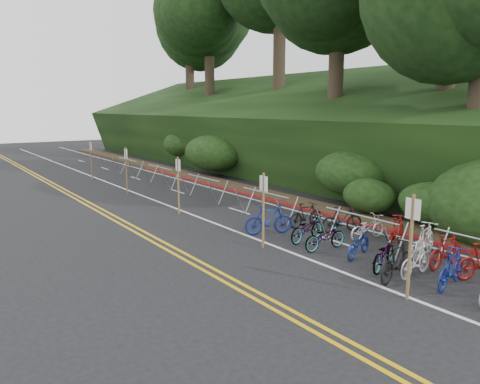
# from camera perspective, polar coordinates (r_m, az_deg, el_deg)

# --- Properties ---
(ground) EXTENTS (120.00, 120.00, 0.00)m
(ground) POSITION_cam_1_polar(r_m,az_deg,el_deg) (11.87, 15.65, -12.84)
(ground) COLOR black
(ground) RESTS_ON ground
(road_markings) EXTENTS (7.47, 80.00, 0.01)m
(road_markings) POSITION_cam_1_polar(r_m,az_deg,el_deg) (19.80, -6.14, -3.14)
(road_markings) COLOR gold
(road_markings) RESTS_ON ground
(red_curb) EXTENTS (0.25, 28.00, 0.10)m
(red_curb) POSITION_cam_1_polar(r_m,az_deg,el_deg) (24.05, 2.29, -0.58)
(red_curb) COLOR maroon
(red_curb) RESTS_ON ground
(embankment) EXTENTS (14.30, 48.14, 9.11)m
(embankment) POSITION_cam_1_polar(r_m,az_deg,el_deg) (33.71, 5.00, 6.83)
(embankment) COLOR black
(embankment) RESTS_ON ground
(tree_cluster) EXTENTS (32.53, 54.11, 18.53)m
(tree_cluster) POSITION_cam_1_polar(r_m,az_deg,el_deg) (34.89, -2.52, 21.83)
(tree_cluster) COLOR #2D2319
(tree_cluster) RESTS_ON ground
(bike_racks_rest) EXTENTS (1.14, 23.00, 1.17)m
(bike_racks_rest) POSITION_cam_1_polar(r_m,az_deg,el_deg) (23.26, -4.50, 1.03)
(bike_racks_rest) COLOR #989A9F
(bike_racks_rest) RESTS_ON ground
(signpost_near) EXTENTS (0.08, 0.40, 2.59)m
(signpost_near) POSITION_cam_1_polar(r_m,az_deg,el_deg) (11.86, 20.10, -5.55)
(signpost_near) COLOR brown
(signpost_near) RESTS_ON ground
(signposts_rest) EXTENTS (0.08, 18.40, 2.50)m
(signposts_rest) POSITION_cam_1_polar(r_m,az_deg,el_deg) (22.98, -10.97, 2.21)
(signposts_rest) COLOR brown
(signposts_rest) RESTS_ON ground
(bike_front) EXTENTS (0.91, 1.89, 1.09)m
(bike_front) POSITION_cam_1_polar(r_m,az_deg,el_deg) (13.29, 18.53, -7.95)
(bike_front) COLOR black
(bike_front) RESTS_ON ground
(bike_valet) EXTENTS (3.52, 10.97, 1.10)m
(bike_valet) POSITION_cam_1_polar(r_m,az_deg,el_deg) (14.90, 18.86, -6.21)
(bike_valet) COLOR maroon
(bike_valet) RESTS_ON ground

